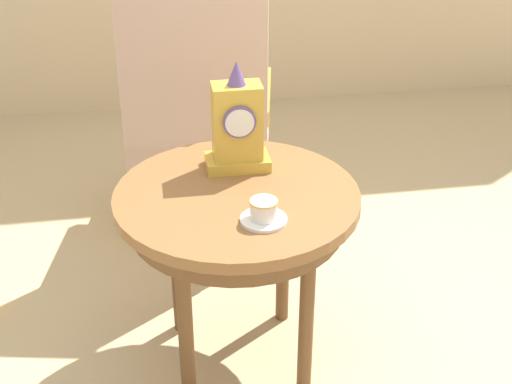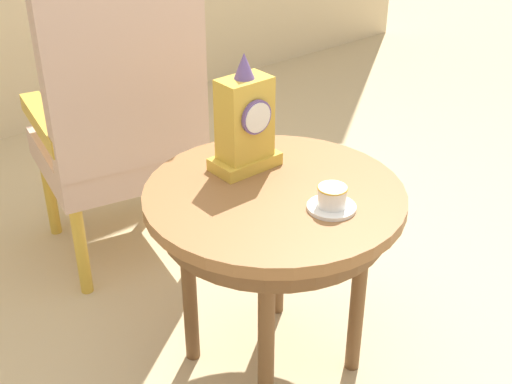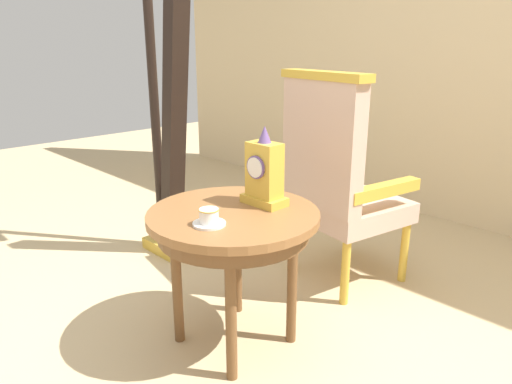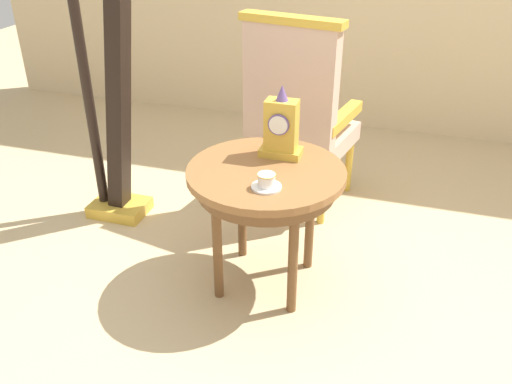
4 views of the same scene
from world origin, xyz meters
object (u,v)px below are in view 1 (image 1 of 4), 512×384
Objects in this scene: side_table at (237,215)px; armchair at (199,99)px; teacup_left at (264,212)px; mantel_clock at (237,127)px.

armchair reaches higher than side_table.
teacup_left is 0.11× the size of armchair.
side_table is 0.62× the size of armchair.
teacup_left is 0.34m from mantel_clock.
teacup_left is (0.05, -0.17, 0.10)m from side_table.
side_table is at bearing -87.19° from armchair.
side_table is 0.26m from mantel_clock.
mantel_clock is (-0.02, 0.32, 0.11)m from teacup_left.
teacup_left is at bearing -73.56° from side_table.
armchair is (-0.09, 0.93, -0.05)m from teacup_left.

